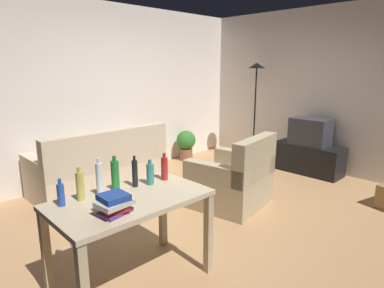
# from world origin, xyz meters

# --- Properties ---
(ground_plane) EXTENTS (5.20, 4.40, 0.02)m
(ground_plane) POSITION_xyz_m (0.00, 0.00, -0.01)
(ground_plane) COLOR tan
(wall_rear) EXTENTS (5.20, 0.10, 2.70)m
(wall_rear) POSITION_xyz_m (0.00, 2.20, 1.35)
(wall_rear) COLOR silver
(wall_rear) RESTS_ON ground_plane
(wall_right) EXTENTS (0.10, 4.40, 2.70)m
(wall_right) POSITION_xyz_m (2.60, 0.00, 1.35)
(wall_right) COLOR beige
(wall_right) RESTS_ON ground_plane
(couch) EXTENTS (1.82, 0.84, 0.92)m
(couch) POSITION_xyz_m (-0.64, 1.59, 0.31)
(couch) COLOR beige
(couch) RESTS_ON ground_plane
(tv_stand) EXTENTS (0.44, 1.10, 0.48)m
(tv_stand) POSITION_xyz_m (2.25, -0.08, 0.24)
(tv_stand) COLOR black
(tv_stand) RESTS_ON ground_plane
(tv) EXTENTS (0.41, 0.60, 0.44)m
(tv) POSITION_xyz_m (2.25, -0.08, 0.70)
(tv) COLOR #2D2D33
(tv) RESTS_ON tv_stand
(torchiere_lamp) EXTENTS (0.32, 0.32, 1.81)m
(torchiere_lamp) POSITION_xyz_m (2.25, 1.02, 1.41)
(torchiere_lamp) COLOR black
(torchiere_lamp) RESTS_ON ground_plane
(desk) EXTENTS (1.21, 0.72, 0.76)m
(desk) POSITION_xyz_m (-1.53, -0.47, 0.65)
(desk) COLOR #C6B28E
(desk) RESTS_ON ground_plane
(potted_plant) EXTENTS (0.36, 0.36, 0.57)m
(potted_plant) POSITION_xyz_m (1.32, 1.90, 0.33)
(potted_plant) COLOR brown
(potted_plant) RESTS_ON ground_plane
(armchair) EXTENTS (1.03, 0.98, 0.92)m
(armchair) POSITION_xyz_m (0.31, -0.04, 0.32)
(armchair) COLOR tan
(armchair) RESTS_ON ground_plane
(bottle_blue) EXTENTS (0.05, 0.05, 0.21)m
(bottle_blue) POSITION_xyz_m (-1.97, -0.26, 0.85)
(bottle_blue) COLOR #2347A3
(bottle_blue) RESTS_ON desk
(bottle_squat) EXTENTS (0.06, 0.06, 0.26)m
(bottle_squat) POSITION_xyz_m (-1.82, -0.26, 0.88)
(bottle_squat) COLOR #BCB24C
(bottle_squat) RESTS_ON desk
(bottle_clear) EXTENTS (0.05, 0.05, 0.30)m
(bottle_clear) POSITION_xyz_m (-1.66, -0.27, 0.89)
(bottle_clear) COLOR silver
(bottle_clear) RESTS_ON desk
(bottle_green) EXTENTS (0.07, 0.07, 0.29)m
(bottle_green) POSITION_xyz_m (-1.51, -0.25, 0.89)
(bottle_green) COLOR #1E722D
(bottle_green) RESTS_ON desk
(bottle_dark) EXTENTS (0.05, 0.05, 0.27)m
(bottle_dark) POSITION_xyz_m (-1.36, -0.31, 0.88)
(bottle_dark) COLOR black
(bottle_dark) RESTS_ON desk
(bottle_tall) EXTENTS (0.06, 0.06, 0.22)m
(bottle_tall) POSITION_xyz_m (-1.23, -0.35, 0.85)
(bottle_tall) COLOR teal
(bottle_tall) RESTS_ON desk
(bottle_red) EXTENTS (0.06, 0.06, 0.25)m
(bottle_red) POSITION_xyz_m (-1.07, -0.35, 0.87)
(bottle_red) COLOR #AD2323
(bottle_red) RESTS_ON desk
(book_stack) EXTENTS (0.25, 0.22, 0.15)m
(book_stack) POSITION_xyz_m (-1.77, -0.65, 0.83)
(book_stack) COLOR #593372
(book_stack) RESTS_ON desk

